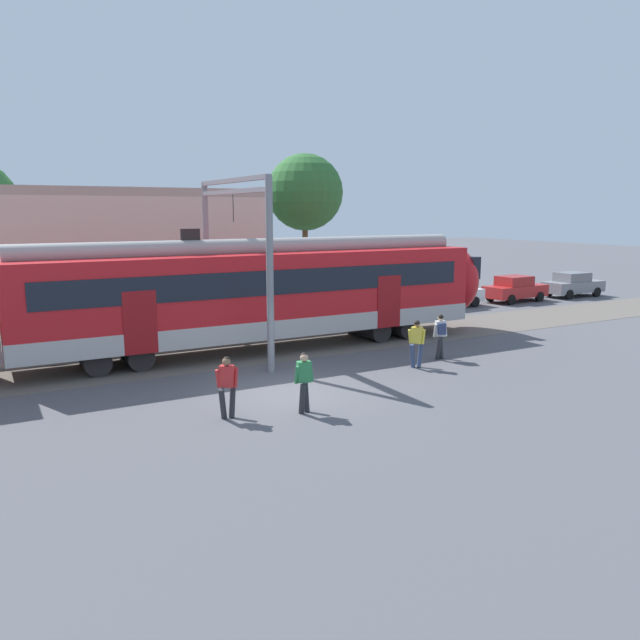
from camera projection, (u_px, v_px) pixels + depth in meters
The scene contains 12 objects.
ground_plane at pixel (288, 393), 18.60m from camera, with size 160.00×160.00×0.00m, color #515156.
commuter_train at pixel (16, 309), 19.91m from camera, with size 38.05×3.07×4.73m.
pedestrian_red at pixel (227, 383), 16.18m from camera, with size 0.67×0.49×1.67m.
pedestrian_green at pixel (304, 378), 16.62m from camera, with size 0.61×0.61×1.67m.
pedestrian_yellow at pixel (417, 340), 21.47m from camera, with size 0.71×0.49×1.67m.
pedestrian_white at pixel (440, 333), 22.64m from camera, with size 0.64×0.58×1.67m.
parked_car_white at pixel (449, 293), 34.94m from camera, with size 4.09×1.93×1.54m.
parked_car_red at pixel (515, 289), 37.05m from camera, with size 4.08×1.91×1.54m.
parked_car_grey at pixel (573, 284), 39.21m from camera, with size 4.02×1.80×1.54m.
catenary_gantry at pixel (234, 239), 23.11m from camera, with size 0.24×6.64×6.53m.
background_building at pixel (93, 257), 29.49m from camera, with size 15.65×5.00×9.20m.
street_tree_right at pixel (305, 193), 35.07m from camera, with size 4.29×4.29×8.52m.
Camera 1 is at (-7.83, -16.17, 5.38)m, focal length 35.00 mm.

